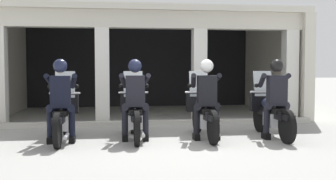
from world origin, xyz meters
The scene contains 11 objects.
ground_plane centered at (0.00, 3.00, 0.00)m, with size 80.00×80.00×0.00m, color #999993.
station_building centered at (-0.14, 5.05, 1.92)m, with size 8.57×5.08×3.01m.
kerb_strip centered at (-0.14, 2.03, 0.06)m, with size 8.07×0.24×0.12m, color #B7B5AD.
motorcycle_far_left centered at (-2.09, 0.25, 0.50)m, with size 0.62×2.04×1.35m.
police_officer_far_left centered at (-2.09, -0.04, 0.94)m, with size 0.63×0.61×1.58m.
motorcycle_center_left centered at (-0.70, 0.30, 0.50)m, with size 0.62×2.04×1.35m.
police_officer_center_left centered at (-0.70, 0.01, 0.94)m, with size 0.63×0.61×1.58m.
motorcycle_center_right centered at (0.70, 0.21, 0.50)m, with size 0.62×2.04×1.35m.
police_officer_center_right centered at (0.70, -0.07, 0.94)m, with size 0.63×0.61×1.58m.
motorcycle_far_right centered at (2.09, 0.12, 0.50)m, with size 0.62×2.04×1.35m.
police_officer_far_right centered at (2.09, -0.16, 0.94)m, with size 0.63×0.61×1.58m.
Camera 1 is at (-1.13, -7.80, 1.43)m, focal length 43.23 mm.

